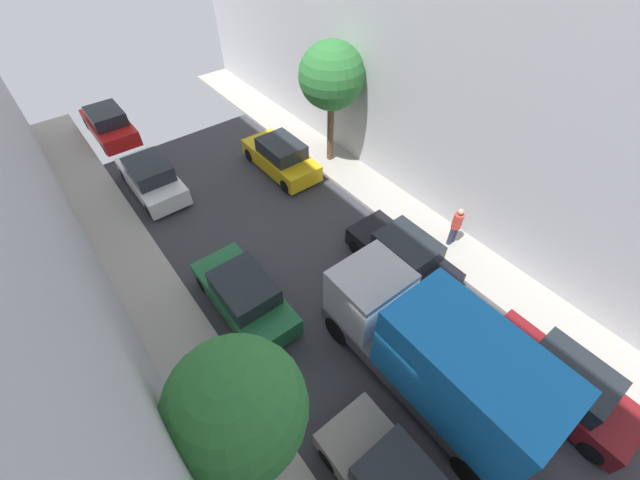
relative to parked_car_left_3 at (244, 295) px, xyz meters
The scene contains 13 objects.
ground 5.24m from the parked_car_left_3, 58.68° to the right, with size 32.00×32.00×0.00m, color #38383D.
sidewalk_left 5.04m from the parked_car_left_3, 117.40° to the right, with size 2.00×44.00×0.15m, color #A8A399.
sidewalk_right 8.91m from the parked_car_left_3, 29.95° to the right, with size 2.00×44.00×0.15m, color #A8A399.
parked_car_left_3 is the anchor object (origin of this frame).
parked_car_left_4 8.01m from the parked_car_left_3, 90.00° to the left, with size 1.78×4.20×1.57m.
parked_car_left_5 13.80m from the parked_car_left_3, 90.00° to the left, with size 1.78×4.20×1.57m.
parked_car_right_0 9.57m from the parked_car_left_3, 55.65° to the right, with size 1.78×4.20×1.57m.
parked_car_right_1 5.75m from the parked_car_left_3, 20.10° to the right, with size 1.78×4.20×1.57m.
parked_car_right_2 7.94m from the parked_car_left_3, 47.17° to the left, with size 1.78×4.20×1.57m.
delivery_truck 6.27m from the parked_car_left_3, 64.07° to the right, with size 2.26×6.60×3.38m.
pedestrian 8.15m from the parked_car_left_3, 16.83° to the right, with size 0.40×0.36×1.72m.
street_tree_1 9.79m from the parked_car_left_3, 32.94° to the left, with size 2.81×2.81×5.48m.
street_tree_2 5.95m from the parked_car_left_3, 116.95° to the right, with size 2.68×2.68×5.23m.
Camera 1 is at (-5.39, -3.02, 11.25)m, focal length 21.90 mm.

